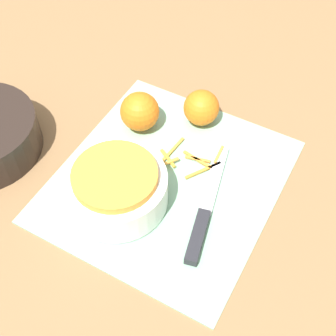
# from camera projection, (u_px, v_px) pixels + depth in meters

# --- Properties ---
(ground_plane) EXTENTS (4.00, 4.00, 0.00)m
(ground_plane) POSITION_uv_depth(u_px,v_px,m) (168.00, 181.00, 0.81)
(ground_plane) COLOR olive
(cutting_board) EXTENTS (0.39, 0.36, 0.01)m
(cutting_board) POSITION_uv_depth(u_px,v_px,m) (168.00, 180.00, 0.81)
(cutting_board) COLOR #84B793
(cutting_board) RESTS_ON ground_plane
(bowl_speckled) EXTENTS (0.17, 0.17, 0.07)m
(bowl_speckled) POSITION_uv_depth(u_px,v_px,m) (116.00, 187.00, 0.75)
(bowl_speckled) COLOR silver
(bowl_speckled) RESTS_ON cutting_board
(knife) EXTENTS (0.24, 0.07, 0.02)m
(knife) POSITION_uv_depth(u_px,v_px,m) (202.00, 221.00, 0.74)
(knife) COLOR #232328
(knife) RESTS_ON cutting_board
(orange_left) EXTENTS (0.07, 0.07, 0.07)m
(orange_left) POSITION_uv_depth(u_px,v_px,m) (140.00, 112.00, 0.85)
(orange_left) COLOR orange
(orange_left) RESTS_ON cutting_board
(orange_right) EXTENTS (0.07, 0.07, 0.07)m
(orange_right) POSITION_uv_depth(u_px,v_px,m) (201.00, 108.00, 0.86)
(orange_right) COLOR orange
(orange_right) RESTS_ON cutting_board
(peel_pile) EXTENTS (0.11, 0.11, 0.01)m
(peel_pile) POSITION_uv_depth(u_px,v_px,m) (189.00, 159.00, 0.83)
(peel_pile) COLOR orange
(peel_pile) RESTS_ON cutting_board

